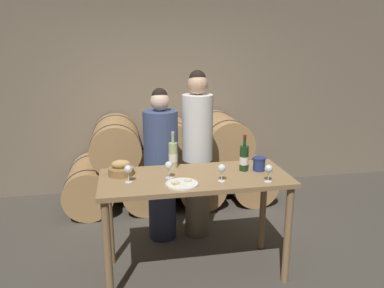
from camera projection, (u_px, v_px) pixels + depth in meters
The scene contains 15 objects.
ground_plane at pixel (195, 271), 3.48m from camera, with size 10.00×10.00×0.00m, color #4C473F.
stone_wall_back at pixel (164, 77), 5.20m from camera, with size 10.00×0.12×3.20m.
barrel_stack at pixel (171, 163), 4.91m from camera, with size 2.69×0.95×1.15m.
tasting_table at pixel (195, 191), 3.27m from camera, with size 1.64×0.70×0.94m.
person_left at pixel (161, 165), 3.90m from camera, with size 0.36×0.36×1.63m.
person_right at pixel (197, 153), 3.94m from camera, with size 0.32×0.32×1.80m.
wine_bottle_red at pixel (244, 158), 3.35m from camera, with size 0.08×0.08×0.33m.
wine_bottle_white at pixel (173, 155), 3.42m from camera, with size 0.08×0.08×0.34m.
blue_crock at pixel (259, 163), 3.36m from camera, with size 0.12×0.12×0.12m.
bread_basket at pixel (121, 169), 3.25m from camera, with size 0.22×0.22×0.14m.
cheese_plate at pixel (182, 184), 3.03m from camera, with size 0.27×0.27×0.04m.
wine_glass_far_left at pixel (128, 170), 3.06m from camera, with size 0.07×0.07×0.15m.
wine_glass_left at pixel (169, 166), 3.16m from camera, with size 0.07×0.07×0.15m.
wine_glass_center at pixel (222, 169), 3.08m from camera, with size 0.07×0.07×0.15m.
wine_glass_right at pixel (269, 169), 3.07m from camera, with size 0.07×0.07×0.15m.
Camera 1 is at (-0.59, -2.99, 2.05)m, focal length 35.00 mm.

